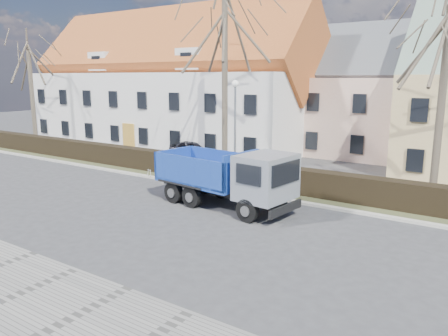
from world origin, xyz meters
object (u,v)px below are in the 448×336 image
Objects in this scene: dump_truck at (220,176)px; streetlight at (235,130)px; cart_frame at (148,173)px; parked_car_a at (195,150)px.

streetlight reaches higher than dump_truck.
cart_frame is 6.61m from parked_car_a.
dump_truck is 5.47m from streetlight.
parked_car_a is at bearing 139.82° from dump_truck.
streetlight is 7.64m from parked_car_a.
dump_truck is at bearing -141.40° from parked_car_a.
parked_car_a is (-1.43, 6.44, 0.39)m from cart_frame.
streetlight is 9.43× the size of cart_frame.
cart_frame is at bearing -152.97° from streetlight.
dump_truck is 1.79× the size of parked_car_a.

